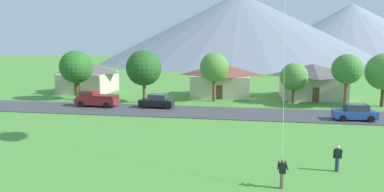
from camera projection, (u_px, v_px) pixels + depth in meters
road_strip at (234, 113)px, 40.05m from camera, size 160.00×7.17×0.08m
mountain_far_west_ridge at (351, 32)px, 165.47m from camera, size 94.60×94.60×26.45m
mountain_far_east_ridge at (239, 28)px, 146.61m from camera, size 115.55×115.55×28.73m
house_leftmost at (222, 79)px, 53.12m from camera, size 9.33×7.21×4.93m
house_left_center at (88, 77)px, 57.33m from camera, size 8.04×8.43×4.91m
house_right_center at (312, 80)px, 51.15m from camera, size 9.42×8.02×5.01m
tree_near_left at (76, 67)px, 49.19m from camera, size 4.58×4.58×6.97m
tree_left_of_center at (294, 77)px, 46.44m from camera, size 3.67×3.67×5.43m
tree_center at (144, 68)px, 46.65m from camera, size 4.76×4.76×7.10m
tree_right_of_center at (384, 72)px, 43.83m from camera, size 4.61×4.61×6.76m
tree_near_right at (347, 69)px, 42.77m from camera, size 3.70×3.70×6.71m
tree_far_right at (214, 67)px, 47.94m from camera, size 3.99×3.99×6.73m
parked_car_blue_west_end at (355, 113)px, 36.23m from camera, size 4.28×2.23×1.68m
parked_car_black_mid_west at (157, 101)px, 43.24m from camera, size 4.23×2.13×1.68m
pickup_truck_maroon_east_side at (96, 99)px, 44.15m from camera, size 5.23×2.38×1.99m
watcher_person at (337, 158)px, 21.88m from camera, size 0.56×0.24×1.68m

